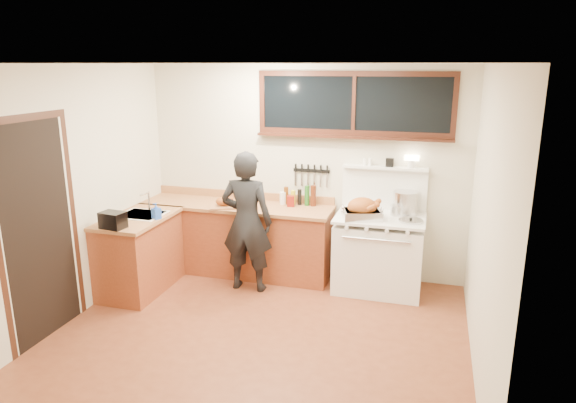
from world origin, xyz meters
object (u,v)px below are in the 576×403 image
(vintage_stove, at_px, (379,251))
(cutting_board, at_px, (224,203))
(roast_turkey, at_px, (362,210))
(man, at_px, (247,222))

(vintage_stove, relative_size, cutting_board, 3.67)
(roast_turkey, bearing_deg, man, -168.31)
(vintage_stove, distance_m, roast_turkey, 0.59)
(vintage_stove, bearing_deg, roast_turkey, -142.07)
(man, height_order, cutting_board, man)
(vintage_stove, xyz_separation_m, cutting_board, (-1.89, -0.14, 0.48))
(vintage_stove, bearing_deg, cutting_board, -175.81)
(man, bearing_deg, vintage_stove, 15.70)
(vintage_stove, relative_size, roast_turkey, 3.14)
(man, height_order, roast_turkey, man)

